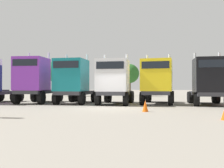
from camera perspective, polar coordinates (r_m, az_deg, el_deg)
ground at (r=16.94m, az=-0.75°, el=-5.62°), size 200.00×200.00×0.00m
semi_truck_purple at (r=22.67m, az=-17.46°, el=0.95°), size 2.68×5.88×4.56m
semi_truck_teal at (r=21.30m, az=-8.83°, el=0.68°), size 3.08×6.14×4.35m
semi_truck_white at (r=20.22m, az=0.49°, el=0.58°), size 2.96×6.12×4.21m
semi_truck_yellow at (r=20.97m, az=10.44°, el=0.65°), size 3.45×6.36×4.27m
semi_truck_black at (r=20.80m, az=21.51°, el=0.64°), size 3.03×5.99×4.26m
traffic_cone_near at (r=14.68m, az=7.69°, el=-5.05°), size 0.36×0.36×0.68m
oak_far_left at (r=40.22m, az=-12.56°, el=2.80°), size 3.53×3.53×5.67m
oak_far_centre at (r=40.03m, az=4.08°, el=2.39°), size 3.09×3.09×5.16m
oak_far_right at (r=40.02m, az=20.86°, el=2.30°), size 3.68×3.68×5.35m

